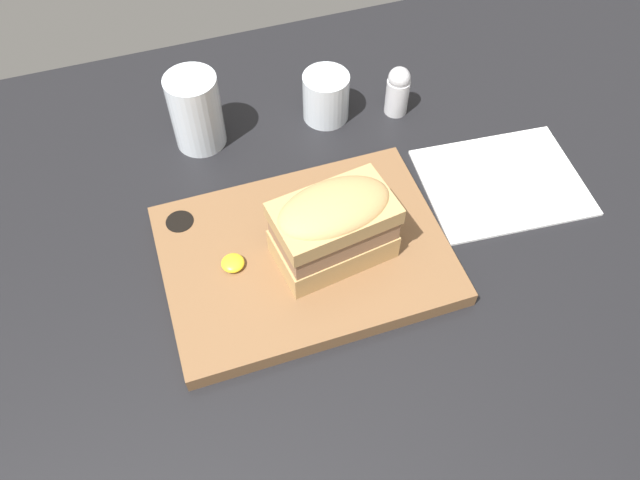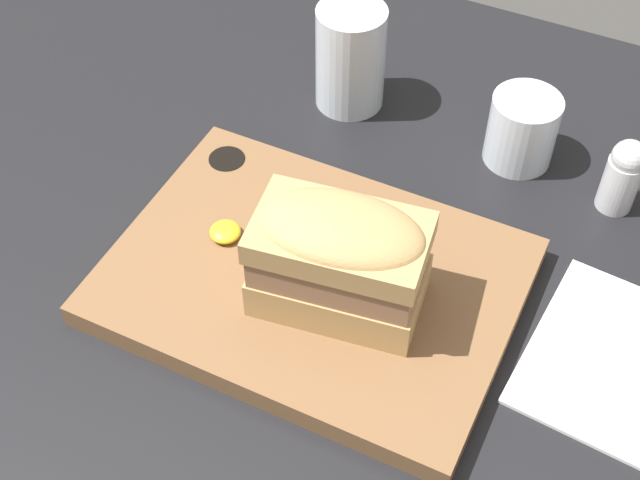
{
  "view_description": "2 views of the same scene",
  "coord_description": "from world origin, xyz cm",
  "px_view_note": "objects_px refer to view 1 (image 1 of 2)",
  "views": [
    {
      "loc": [
        -6.62,
        -38.13,
        65.96
      ],
      "look_at": [
        6.34,
        1.03,
        9.24
      ],
      "focal_mm": 35.0,
      "sensor_mm": 36.0,
      "label": 1
    },
    {
      "loc": [
        26.71,
        -38.98,
        62.82
      ],
      "look_at": [
        6.43,
        2.73,
        10.09
      ],
      "focal_mm": 50.0,
      "sensor_mm": 36.0,
      "label": 2
    }
  ],
  "objects_px": {
    "sandwich": "(334,225)",
    "water_glass": "(197,115)",
    "wine_glass": "(326,98)",
    "napkin": "(502,182)",
    "serving_board": "(304,254)",
    "salt_shaker": "(398,90)"
  },
  "relations": [
    {
      "from": "sandwich",
      "to": "water_glass",
      "type": "relative_size",
      "value": 1.32
    },
    {
      "from": "sandwich",
      "to": "wine_glass",
      "type": "bearing_deg",
      "value": 73.22
    },
    {
      "from": "sandwich",
      "to": "napkin",
      "type": "distance_m",
      "value": 0.28
    },
    {
      "from": "water_glass",
      "to": "serving_board",
      "type": "bearing_deg",
      "value": -72.48
    },
    {
      "from": "sandwich",
      "to": "serving_board",
      "type": "bearing_deg",
      "value": 153.83
    },
    {
      "from": "sandwich",
      "to": "salt_shaker",
      "type": "distance_m",
      "value": 0.29
    },
    {
      "from": "serving_board",
      "to": "water_glass",
      "type": "bearing_deg",
      "value": 107.52
    },
    {
      "from": "water_glass",
      "to": "salt_shaker",
      "type": "height_order",
      "value": "water_glass"
    },
    {
      "from": "sandwich",
      "to": "wine_glass",
      "type": "height_order",
      "value": "sandwich"
    },
    {
      "from": "serving_board",
      "to": "napkin",
      "type": "height_order",
      "value": "serving_board"
    },
    {
      "from": "sandwich",
      "to": "wine_glass",
      "type": "relative_size",
      "value": 2.02
    },
    {
      "from": "wine_glass",
      "to": "salt_shaker",
      "type": "distance_m",
      "value": 0.1
    },
    {
      "from": "wine_glass",
      "to": "napkin",
      "type": "bearing_deg",
      "value": -47.42
    },
    {
      "from": "serving_board",
      "to": "sandwich",
      "type": "relative_size",
      "value": 2.34
    },
    {
      "from": "serving_board",
      "to": "wine_glass",
      "type": "bearing_deg",
      "value": 65.44
    },
    {
      "from": "wine_glass",
      "to": "water_glass",
      "type": "bearing_deg",
      "value": 177.89
    },
    {
      "from": "wine_glass",
      "to": "salt_shaker",
      "type": "relative_size",
      "value": 0.93
    },
    {
      "from": "sandwich",
      "to": "napkin",
      "type": "relative_size",
      "value": 0.65
    },
    {
      "from": "serving_board",
      "to": "wine_glass",
      "type": "height_order",
      "value": "wine_glass"
    },
    {
      "from": "serving_board",
      "to": "salt_shaker",
      "type": "bearing_deg",
      "value": 45.52
    },
    {
      "from": "wine_glass",
      "to": "salt_shaker",
      "type": "height_order",
      "value": "salt_shaker"
    },
    {
      "from": "sandwich",
      "to": "salt_shaker",
      "type": "bearing_deg",
      "value": 52.22
    }
  ]
}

